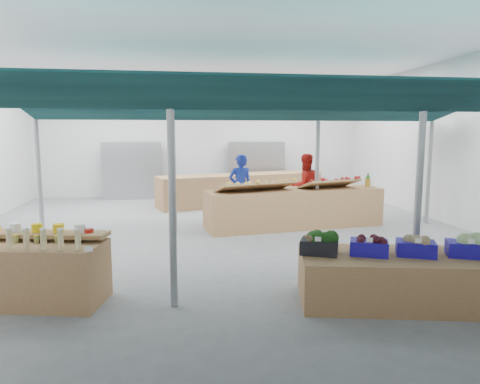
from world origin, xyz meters
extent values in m
plane|color=slate|center=(0.00, 0.00, 0.00)|extent=(13.00, 13.00, 0.00)
plane|color=silver|center=(0.00, 0.00, 4.20)|extent=(13.00, 13.00, 0.00)
plane|color=silver|center=(0.00, 6.50, 2.10)|extent=(12.00, 0.00, 12.00)
plane|color=silver|center=(6.00, 0.00, 2.10)|extent=(0.00, 13.00, 13.00)
cylinder|color=gray|center=(-4.00, 0.50, 1.50)|extent=(0.10, 0.10, 3.00)
cylinder|color=gray|center=(-1.00, -4.00, 1.50)|extent=(0.10, 0.10, 3.00)
cylinder|color=gray|center=(-1.00, 0.50, 1.50)|extent=(0.10, 0.10, 3.00)
cylinder|color=gray|center=(2.50, -4.00, 1.50)|extent=(0.10, 0.10, 3.00)
cylinder|color=gray|center=(2.50, 0.50, 1.50)|extent=(0.10, 0.10, 3.00)
cylinder|color=gray|center=(5.50, 0.50, 1.50)|extent=(0.10, 0.10, 3.00)
cylinder|color=gray|center=(0.75, -4.00, 2.85)|extent=(10.00, 0.06, 0.06)
cylinder|color=gray|center=(0.75, 0.50, 2.85)|extent=(10.00, 0.06, 0.06)
cube|color=black|center=(0.75, -4.65, 2.78)|extent=(9.50, 1.28, 0.30)
cube|color=black|center=(0.75, -3.35, 2.78)|extent=(9.50, 1.28, 0.30)
cube|color=black|center=(0.75, -0.15, 2.78)|extent=(9.50, 1.28, 0.30)
cube|color=black|center=(0.75, 1.15, 2.78)|extent=(9.50, 1.28, 0.30)
cube|color=#B23F33|center=(-2.50, 6.00, 1.00)|extent=(2.00, 0.50, 2.00)
cube|color=#B23F33|center=(2.00, 6.00, 1.00)|extent=(2.00, 0.50, 2.00)
cube|color=olive|center=(-2.90, -3.61, 0.42)|extent=(2.01, 1.22, 0.84)
cube|color=#997247|center=(-2.85, -3.36, 0.91)|extent=(1.91, 0.76, 0.06)
cube|color=olive|center=(2.46, -4.42, 0.34)|extent=(3.64, 1.86, 0.68)
cube|color=olive|center=(1.96, 0.57, 0.48)|extent=(4.54, 1.68, 0.95)
cube|color=olive|center=(1.18, 4.24, 0.50)|extent=(5.64, 2.62, 1.00)
imported|color=#172A9B|center=(0.76, 1.67, 0.89)|extent=(0.70, 0.51, 1.78)
imported|color=#B21B15|center=(2.56, 1.67, 0.89)|extent=(0.95, 0.79, 1.78)
cube|color=black|center=(1.00, -4.11, 0.78)|extent=(0.60, 0.52, 0.20)
cube|color=white|center=(0.91, -4.31, 0.94)|extent=(0.08, 0.04, 0.06)
cube|color=#190D97|center=(1.66, -4.25, 0.78)|extent=(0.60, 0.52, 0.20)
cube|color=white|center=(1.57, -4.45, 0.94)|extent=(0.08, 0.04, 0.06)
cube|color=#190D97|center=(2.27, -4.38, 0.78)|extent=(0.60, 0.52, 0.20)
cube|color=white|center=(2.18, -4.58, 0.94)|extent=(0.08, 0.04, 0.06)
cube|color=#190D97|center=(2.93, -4.53, 0.78)|extent=(0.60, 0.52, 0.20)
cube|color=white|center=(2.84, -4.73, 0.94)|extent=(0.08, 0.04, 0.06)
sphere|color=brown|center=(0.83, -4.19, 0.92)|extent=(0.09, 0.09, 0.09)
sphere|color=brown|center=(0.78, -4.21, 0.96)|extent=(0.06, 0.06, 0.06)
cylinder|color=red|center=(-2.05, -4.10, 1.10)|extent=(0.12, 0.12, 0.05)
cube|color=white|center=(-2.05, -4.16, 0.88)|extent=(0.10, 0.01, 0.07)
cube|color=#997247|center=(0.93, 0.32, 1.07)|extent=(2.02, 1.19, 0.26)
cube|color=#997247|center=(2.86, 0.60, 1.07)|extent=(1.63, 1.08, 0.26)
cylinder|color=#8C6019|center=(3.96, 0.76, 1.06)|extent=(0.14, 0.14, 0.22)
cone|color=#26661E|center=(3.96, 0.76, 1.25)|extent=(0.12, 0.12, 0.18)
camera|label=1|loc=(-0.93, -9.63, 2.33)|focal=32.00mm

